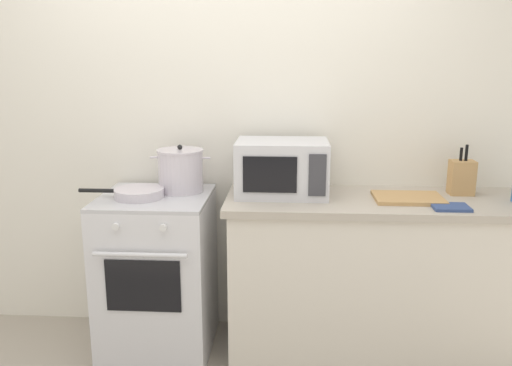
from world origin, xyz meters
TOP-DOWN VIEW (x-y plane):
  - back_wall at (0.30, 0.97)m, footprint 4.40×0.10m
  - lower_cabinet_right at (0.90, 0.62)m, footprint 1.64×0.56m
  - countertop_right at (0.90, 0.62)m, footprint 1.70×0.60m
  - stove at (-0.35, 0.60)m, footprint 0.60×0.64m
  - stock_pot at (-0.22, 0.71)m, footprint 0.34×0.26m
  - frying_pan at (-0.43, 0.56)m, footprint 0.47×0.27m
  - microwave at (0.35, 0.68)m, footprint 0.50×0.37m
  - cutting_board at (1.03, 0.60)m, footprint 0.36×0.26m
  - knife_block at (1.34, 0.74)m, footprint 0.13×0.10m
  - oven_mitt at (1.20, 0.44)m, footprint 0.18×0.14m

SIDE VIEW (x-z plane):
  - lower_cabinet_right at x=0.90m, z-range 0.00..0.88m
  - stove at x=-0.35m, z-range 0.00..0.92m
  - countertop_right at x=0.90m, z-range 0.88..0.92m
  - oven_mitt at x=1.20m, z-range 0.92..0.94m
  - cutting_board at x=1.03m, z-range 0.92..0.94m
  - frying_pan at x=-0.43m, z-range 0.92..0.97m
  - knife_block at x=1.34m, z-range 0.88..1.16m
  - stock_pot at x=-0.22m, z-range 0.91..1.17m
  - microwave at x=0.35m, z-range 0.92..1.22m
  - back_wall at x=0.30m, z-range 0.00..2.50m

